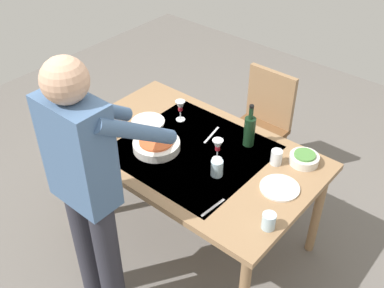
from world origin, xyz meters
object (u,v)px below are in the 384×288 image
(wine_bottle, at_px, (250,130))
(person_server, at_px, (88,184))
(dinner_plate_near, at_px, (280,188))
(dining_table, at_px, (192,159))
(water_cup_far_left, at_px, (269,221))
(side_bowl_salad, at_px, (304,158))
(serving_bowl_pasta, at_px, (156,145))
(chair_near, at_px, (262,120))
(wine_glass_right, at_px, (218,146))
(water_cup_near_right, at_px, (112,130))
(water_cup_far_right, at_px, (276,157))
(water_cup_near_left, at_px, (217,168))
(dinner_plate_far, at_px, (148,122))
(wine_glass_left, at_px, (180,107))

(wine_bottle, bearing_deg, person_server, 73.63)
(dinner_plate_near, bearing_deg, dining_table, 4.88)
(water_cup_far_left, relative_size, side_bowl_salad, 0.52)
(dining_table, height_order, serving_bowl_pasta, serving_bowl_pasta)
(chair_near, height_order, wine_glass_right, chair_near)
(wine_glass_right, height_order, water_cup_near_right, wine_glass_right)
(dining_table, relative_size, wine_bottle, 5.39)
(chair_near, relative_size, water_cup_far_right, 9.56)
(water_cup_far_right, bearing_deg, chair_near, -52.41)
(water_cup_far_left, bearing_deg, water_cup_near_left, -18.90)
(water_cup_far_right, relative_size, dinner_plate_far, 0.41)
(water_cup_near_left, xyz_separation_m, side_bowl_salad, (-0.34, -0.43, -0.02))
(person_server, bearing_deg, wine_glass_right, -107.56)
(wine_bottle, height_order, dinner_plate_near, wine_bottle)
(dining_table, distance_m, wine_bottle, 0.41)
(chair_near, xyz_separation_m, water_cup_near_left, (-0.28, 0.96, 0.29))
(dinner_plate_far, bearing_deg, wine_glass_left, -131.87)
(side_bowl_salad, bearing_deg, wine_bottle, 9.86)
(dinner_plate_near, bearing_deg, wine_glass_right, 3.24)
(water_cup_near_left, distance_m, dinner_plate_far, 0.71)
(water_cup_far_left, distance_m, water_cup_far_right, 0.54)
(dining_table, distance_m, wine_glass_right, 0.25)
(wine_glass_left, relative_size, side_bowl_salad, 0.84)
(wine_glass_left, xyz_separation_m, dinner_plate_near, (-0.89, 0.16, -0.10))
(wine_glass_right, bearing_deg, dinner_plate_near, -176.76)
(wine_bottle, height_order, wine_glass_left, wine_bottle)
(water_cup_far_left, bearing_deg, dinner_plate_near, -69.47)
(wine_glass_right, bearing_deg, dining_table, 8.83)
(wine_bottle, bearing_deg, wine_glass_left, 7.98)
(chair_near, distance_m, water_cup_near_right, 1.23)
(chair_near, height_order, dinner_plate_near, chair_near)
(serving_bowl_pasta, xyz_separation_m, side_bowl_salad, (-0.78, -0.48, 0.00))
(wine_glass_right, bearing_deg, chair_near, -76.68)
(wine_glass_left, height_order, dinner_plate_far, wine_glass_left)
(water_cup_near_right, xyz_separation_m, dinner_plate_near, (-1.11, -0.27, -0.05))
(dining_table, height_order, water_cup_near_left, water_cup_near_left)
(water_cup_near_left, bearing_deg, side_bowl_salad, -128.05)
(wine_bottle, distance_m, water_cup_near_right, 0.89)
(wine_glass_right, relative_size, water_cup_far_right, 1.59)
(wine_bottle, relative_size, wine_glass_left, 1.96)
(water_cup_near_right, relative_size, dinner_plate_near, 0.45)
(dinner_plate_far, bearing_deg, side_bowl_salad, -163.63)
(chair_near, relative_size, water_cup_far_left, 9.72)
(wine_glass_left, bearing_deg, wine_glass_right, 158.38)
(person_server, bearing_deg, water_cup_near_right, -51.02)
(person_server, relative_size, side_bowl_salad, 9.38)
(water_cup_near_right, distance_m, dinner_plate_near, 1.15)
(wine_bottle, relative_size, water_cup_near_left, 2.86)
(water_cup_far_left, bearing_deg, dinner_plate_far, -13.89)
(wine_glass_right, distance_m, serving_bowl_pasta, 0.40)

